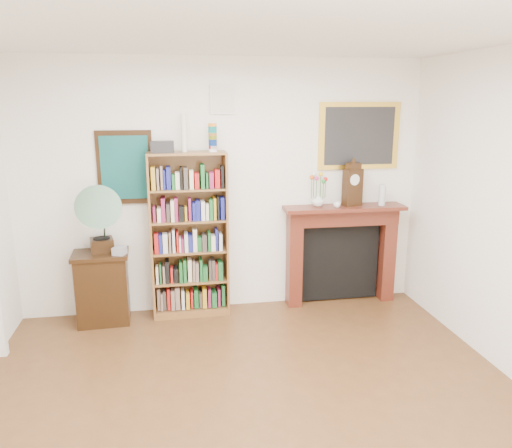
{
  "coord_description": "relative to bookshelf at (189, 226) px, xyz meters",
  "views": [
    {
      "loc": [
        -0.59,
        -2.96,
        2.34
      ],
      "look_at": [
        0.21,
        1.6,
        1.19
      ],
      "focal_mm": 35.0,
      "sensor_mm": 36.0,
      "label": 1
    }
  ],
  "objects": [
    {
      "name": "gramophone",
      "position": [
        -0.92,
        -0.14,
        0.19
      ],
      "size": [
        0.56,
        0.65,
        0.75
      ],
      "rotation": [
        0.0,
        0.0,
        0.22
      ],
      "color": "black",
      "rests_on": "side_cabinet"
    },
    {
      "name": "fireplace",
      "position": [
        1.76,
        0.07,
        -0.32
      ],
      "size": [
        1.4,
        0.35,
        1.17
      ],
      "rotation": [
        0.0,
        0.0,
        -0.02
      ],
      "color": "#471910",
      "rests_on": "floor"
    },
    {
      "name": "cd_stack",
      "position": [
        -0.73,
        -0.16,
        -0.19
      ],
      "size": [
        0.16,
        0.16,
        0.08
      ],
      "primitive_type": "cube",
      "rotation": [
        0.0,
        0.0,
        -0.37
      ],
      "color": "silver",
      "rests_on": "side_cabinet"
    },
    {
      "name": "bookshelf",
      "position": [
        0.0,
        0.0,
        0.0
      ],
      "size": [
        0.84,
        0.31,
        2.09
      ],
      "rotation": [
        0.0,
        0.0,
        0.01
      ],
      "color": "brown",
      "rests_on": "floor"
    },
    {
      "name": "mantel_clock",
      "position": [
        1.86,
        0.02,
        0.39
      ],
      "size": [
        0.23,
        0.17,
        0.49
      ],
      "rotation": [
        0.0,
        0.0,
        0.28
      ],
      "color": "black",
      "rests_on": "fireplace"
    },
    {
      "name": "small_picture",
      "position": [
        0.4,
        0.15,
        1.34
      ],
      "size": [
        0.26,
        0.04,
        0.3
      ],
      "color": "white",
      "rests_on": "back_wall"
    },
    {
      "name": "side_cabinet",
      "position": [
        -0.94,
        -0.06,
        -0.62
      ],
      "size": [
        0.59,
        0.44,
        0.78
      ],
      "primitive_type": "cube",
      "rotation": [
        0.0,
        0.0,
        0.04
      ],
      "color": "black",
      "rests_on": "floor"
    },
    {
      "name": "flower_vase",
      "position": [
        1.46,
        0.05,
        0.23
      ],
      "size": [
        0.15,
        0.15,
        0.14
      ],
      "primitive_type": "imported",
      "rotation": [
        0.0,
        0.0,
        0.09
      ],
      "color": "white",
      "rests_on": "fireplace"
    },
    {
      "name": "gilt_painting",
      "position": [
        1.95,
        0.15,
        0.94
      ],
      "size": [
        0.95,
        0.04,
        0.75
      ],
      "color": "gold",
      "rests_on": "back_wall"
    },
    {
      "name": "teacup",
      "position": [
        1.65,
        -0.06,
        0.19
      ],
      "size": [
        0.1,
        0.1,
        0.07
      ],
      "primitive_type": "imported",
      "rotation": [
        0.0,
        0.0,
        -0.25
      ],
      "color": "white",
      "rests_on": "fireplace"
    },
    {
      "name": "bottle_right",
      "position": [
        2.22,
        0.01,
        0.26
      ],
      "size": [
        0.06,
        0.06,
        0.2
      ],
      "primitive_type": "cylinder",
      "color": "silver",
      "rests_on": "fireplace"
    },
    {
      "name": "teal_poster",
      "position": [
        -0.65,
        0.15,
        0.64
      ],
      "size": [
        0.58,
        0.04,
        0.78
      ],
      "color": "black",
      "rests_on": "back_wall"
    },
    {
      "name": "bottle_left",
      "position": [
        2.2,
        -0.02,
        0.28
      ],
      "size": [
        0.07,
        0.07,
        0.24
      ],
      "primitive_type": "cylinder",
      "color": "silver",
      "rests_on": "fireplace"
    },
    {
      "name": "room",
      "position": [
        0.4,
        -2.33,
        0.38
      ],
      "size": [
        4.51,
        5.01,
        2.81
      ],
      "color": "#533419",
      "rests_on": "ground"
    }
  ]
}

